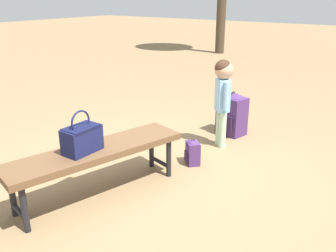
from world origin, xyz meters
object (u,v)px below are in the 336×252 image
park_bench (97,154)px  backpack_small (193,152)px  backpack_large (232,113)px  handbag (82,138)px  child_standing (223,90)px

park_bench → backpack_small: (1.01, -0.37, -0.25)m
park_bench → backpack_large: bearing=-8.6°
backpack_small → handbag: bearing=160.5°
handbag → backpack_small: 1.27m
handbag → backpack_large: size_ratio=0.65×
handbag → backpack_large: bearing=-9.0°
park_bench → handbag: 0.22m
park_bench → child_standing: 1.69m
child_standing → handbag: bearing=166.8°
backpack_large → backpack_small: bearing=-176.8°
backpack_small → park_bench: bearing=160.1°
handbag → backpack_large: handbag is taller
park_bench → child_standing: size_ratio=1.61×
park_bench → backpack_small: 1.10m
child_standing → backpack_small: 0.82m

